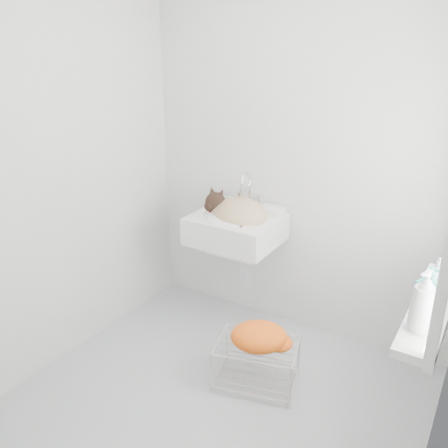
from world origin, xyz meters
The scene contains 12 objects.
floor centered at (0.00, 0.00, 0.00)m, with size 2.20×2.00×0.02m, color #A1A8B0.
back_wall centered at (0.00, 1.00, 1.25)m, with size 2.20×0.02×2.50m, color silver.
left_wall centered at (-1.10, 0.00, 1.25)m, with size 0.02×2.00×2.50m, color silver.
windowsill centered at (1.01, 0.20, 0.83)m, with size 0.16×0.88×0.04m, color white.
sink centered at (-0.31, 0.74, 0.85)m, with size 0.57×0.50×0.23m, color white.
faucet centered at (-0.31, 0.92, 0.99)m, with size 0.21×0.15×0.21m, color silver, non-canonical shape.
cat centered at (-0.30, 0.72, 0.89)m, with size 0.44×0.37×0.26m.
wire_rack centered at (0.12, 0.25, 0.15)m, with size 0.46×0.33×0.28m, color beige.
towel centered at (0.14, 0.23, 0.31)m, with size 0.33×0.24×0.14m, color #EF9D08.
bottle_a centered at (1.00, -0.05, 0.85)m, with size 0.09×0.09×0.23m, color silver.
bottle_b centered at (1.00, 0.12, 0.85)m, with size 0.09×0.10×0.21m, color #28796F.
bottle_c centered at (1.00, 0.39, 0.85)m, with size 0.11×0.11×0.15m, color #A9BEC6.
Camera 1 is at (1.17, -1.86, 1.94)m, focal length 37.89 mm.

